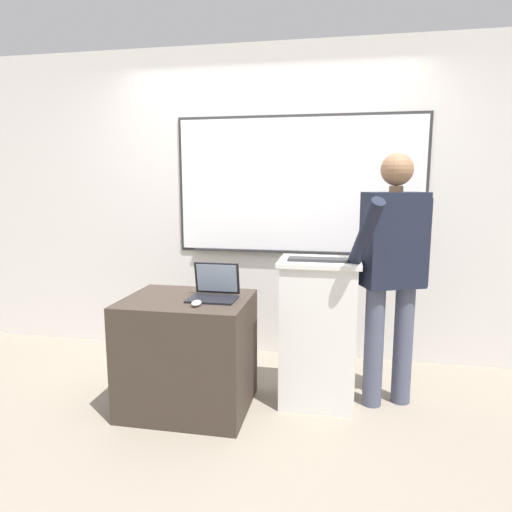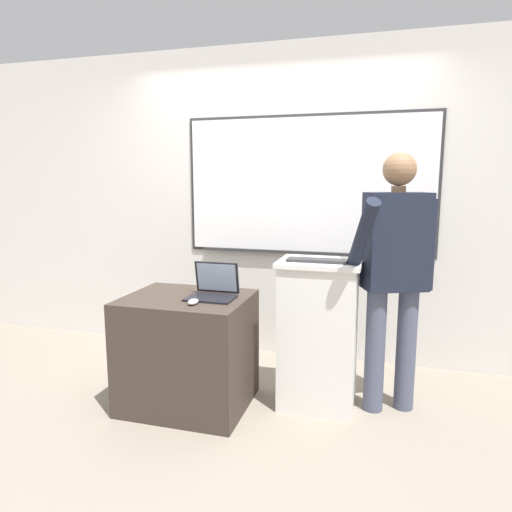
% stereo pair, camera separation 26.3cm
% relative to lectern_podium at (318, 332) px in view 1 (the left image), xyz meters
% --- Properties ---
extents(ground_plane, '(30.00, 30.00, 0.00)m').
position_rel_lectern_podium_xyz_m(ground_plane, '(-0.49, -0.46, -0.51)').
color(ground_plane, gray).
extents(back_wall, '(6.40, 0.17, 2.66)m').
position_rel_lectern_podium_xyz_m(back_wall, '(-0.48, 0.93, 0.83)').
color(back_wall, silver).
rests_on(back_wall, ground_plane).
extents(lectern_podium, '(0.54, 0.42, 1.01)m').
position_rel_lectern_podium_xyz_m(lectern_podium, '(0.00, 0.00, 0.00)').
color(lectern_podium, silver).
rests_on(lectern_podium, ground_plane).
extents(side_desk, '(0.82, 0.67, 0.76)m').
position_rel_lectern_podium_xyz_m(side_desk, '(-0.86, -0.23, -0.13)').
color(side_desk, '#382D26').
rests_on(side_desk, ground_plane).
extents(person_presenter, '(0.57, 0.66, 1.71)m').
position_rel_lectern_podium_xyz_m(person_presenter, '(0.47, 0.06, 0.47)').
color(person_presenter, '#474C60').
rests_on(person_presenter, ground_plane).
extents(laptop, '(0.31, 0.26, 0.23)m').
position_rel_lectern_podium_xyz_m(laptop, '(-0.68, -0.19, 0.32)').
color(laptop, black).
rests_on(laptop, side_desk).
extents(wireless_keyboard, '(0.39, 0.12, 0.02)m').
position_rel_lectern_podium_xyz_m(wireless_keyboard, '(-0.01, -0.05, 0.51)').
color(wireless_keyboard, '#2D2D30').
rests_on(wireless_keyboard, lectern_podium).
extents(computer_mouse_by_laptop, '(0.06, 0.10, 0.03)m').
position_rel_lectern_podium_xyz_m(computer_mouse_by_laptop, '(-0.73, -0.40, 0.27)').
color(computer_mouse_by_laptop, '#BCBCC1').
rests_on(computer_mouse_by_laptop, side_desk).
extents(computer_mouse_by_keyboard, '(0.06, 0.10, 0.03)m').
position_rel_lectern_podium_xyz_m(computer_mouse_by_keyboard, '(0.22, -0.05, 0.52)').
color(computer_mouse_by_keyboard, black).
rests_on(computer_mouse_by_keyboard, lectern_podium).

